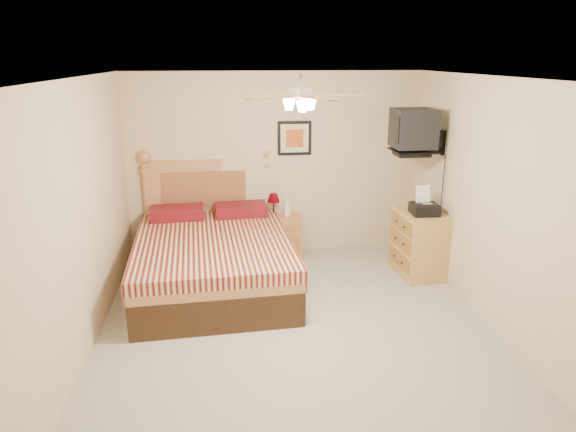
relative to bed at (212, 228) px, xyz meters
name	(u,v)px	position (x,y,z in m)	size (l,w,h in m)	color
floor	(296,329)	(0.85, -1.12, -0.75)	(4.50, 4.50, 0.00)	#9E9A8E
ceiling	(298,78)	(0.85, -1.12, 1.75)	(4.00, 4.50, 0.04)	white
wall_back	(275,165)	(0.85, 1.13, 0.50)	(4.00, 0.04, 2.50)	beige
wall_front	(353,333)	(0.85, -3.37, 0.50)	(4.00, 0.04, 2.50)	beige
wall_left	(80,220)	(-1.15, -1.12, 0.50)	(0.04, 4.50, 2.50)	beige
wall_right	(494,206)	(2.85, -1.12, 0.50)	(0.04, 4.50, 2.50)	beige
bed	(212,228)	(0.00, 0.00, 0.00)	(1.77, 2.32, 1.50)	#A86637
nightstand	(281,237)	(0.91, 0.88, -0.46)	(0.53, 0.40, 0.57)	#C57A47
table_lamp	(274,205)	(0.81, 0.92, -0.01)	(0.18, 0.18, 0.33)	#50010B
lotion_bottle	(287,207)	(1.00, 0.92, -0.05)	(0.10, 0.10, 0.26)	white
framed_picture	(294,138)	(1.12, 1.11, 0.87)	(0.46, 0.04, 0.46)	black
dresser	(419,243)	(2.58, 0.08, -0.33)	(0.49, 0.71, 0.84)	tan
fax_machine	(425,201)	(2.57, -0.04, 0.26)	(0.32, 0.33, 0.33)	black
magazine_lower	(411,206)	(2.53, 0.31, 0.10)	(0.17, 0.23, 0.02)	beige
magazine_upper	(410,204)	(2.52, 0.32, 0.12)	(0.18, 0.24, 0.02)	tan
wall_tv	(425,131)	(2.60, 0.22, 1.06)	(0.56, 0.46, 0.58)	black
ceiling_fan	(301,96)	(0.85, -1.32, 1.61)	(1.14, 1.14, 0.28)	white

